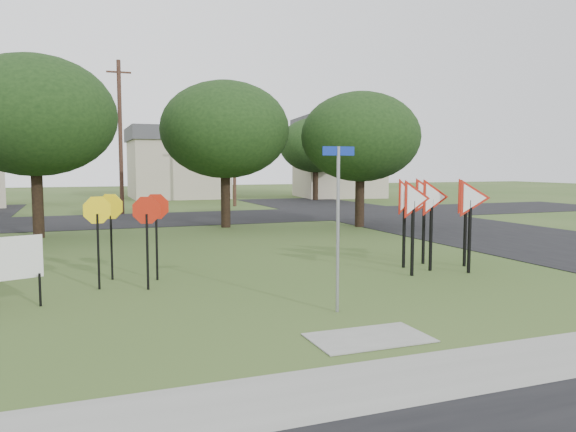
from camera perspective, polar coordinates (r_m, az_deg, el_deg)
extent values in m
plane|color=#314B1C|center=(11.86, 2.54, -9.06)|extent=(140.00, 140.00, 0.00)
cube|color=gray|center=(8.34, 14.45, -15.40)|extent=(30.00, 1.60, 0.02)
cube|color=#314B1C|center=(7.46, 20.04, -18.09)|extent=(30.00, 0.80, 0.02)
cube|color=black|center=(26.55, 17.99, -1.34)|extent=(8.00, 50.00, 0.02)
cube|color=black|center=(31.02, -12.22, -0.29)|extent=(60.00, 8.00, 0.02)
cube|color=gray|center=(9.78, 8.23, -12.17)|extent=(2.00, 1.20, 0.02)
cylinder|color=gray|center=(11.08, 5.09, -1.45)|extent=(0.07, 0.07, 3.28)
cube|color=navy|center=(11.01, 5.15, 6.60)|extent=(0.68, 0.02, 0.17)
cube|color=black|center=(14.62, -13.19, -2.90)|extent=(0.05, 0.05, 1.79)
cube|color=black|center=(13.53, -14.10, -3.57)|extent=(0.05, 0.05, 1.79)
cube|color=black|center=(13.89, -18.71, -3.46)|extent=(0.05, 0.05, 1.79)
cube|color=black|center=(14.97, -17.50, -2.82)|extent=(0.05, 0.05, 1.79)
cube|color=black|center=(15.11, 12.53, -2.26)|extent=(0.07, 0.07, 1.98)
cube|color=black|center=(15.96, 14.31, -1.90)|extent=(0.07, 0.07, 1.98)
cube|color=black|center=(15.90, 17.95, -2.02)|extent=(0.07, 0.07, 1.98)
cube|color=black|center=(16.26, 11.71, -1.72)|extent=(0.07, 0.07, 1.98)
cube|color=black|center=(17.02, 13.61, -1.45)|extent=(0.07, 0.07, 1.98)
cube|color=black|center=(16.92, 17.55, -1.58)|extent=(0.07, 0.07, 1.98)
cube|color=black|center=(12.78, -23.88, -6.87)|extent=(0.05, 0.05, 0.69)
cube|color=silver|center=(12.70, -26.22, -3.87)|extent=(1.13, 0.43, 0.89)
cylinder|color=#4B2E22|center=(34.68, -16.66, 7.60)|extent=(0.24, 0.24, 9.00)
cube|color=#4B2E22|center=(35.06, -16.82, 13.82)|extent=(1.40, 0.10, 0.10)
cylinder|color=#4B2E22|center=(39.99, -5.48, 7.09)|extent=(0.24, 0.24, 8.50)
cube|color=#4B2E22|center=(40.26, -5.52, 12.15)|extent=(1.40, 0.10, 0.10)
cube|color=#BDB198|center=(51.27, -11.18, 4.64)|extent=(8.00, 8.00, 5.00)
cube|color=#45454A|center=(51.34, -11.25, 8.10)|extent=(8.40, 8.40, 1.20)
cube|color=#BDB198|center=(51.72, 5.12, 5.28)|extent=(7.91, 7.91, 6.00)
cube|color=#45454A|center=(51.86, 5.15, 9.26)|extent=(8.30, 8.30, 1.20)
cylinder|color=black|center=(24.65, -24.08, 1.01)|extent=(0.44, 0.44, 2.62)
ellipsoid|color=black|center=(24.67, -24.38, 9.27)|extent=(6.40, 6.40, 4.80)
cylinder|color=black|center=(26.43, -6.36, 1.50)|extent=(0.44, 0.44, 2.45)
ellipsoid|color=black|center=(26.43, -6.43, 8.71)|extent=(6.00, 6.00, 4.50)
cylinder|color=black|center=(26.75, 7.29, 1.34)|extent=(0.44, 0.44, 2.27)
ellipsoid|color=black|center=(26.72, 7.37, 7.99)|extent=(5.60, 5.60, 4.20)
cylinder|color=black|center=(46.45, 2.81, 3.11)|extent=(0.44, 0.44, 2.45)
ellipsoid|color=black|center=(46.45, 2.83, 7.21)|extent=(6.00, 6.00, 4.50)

